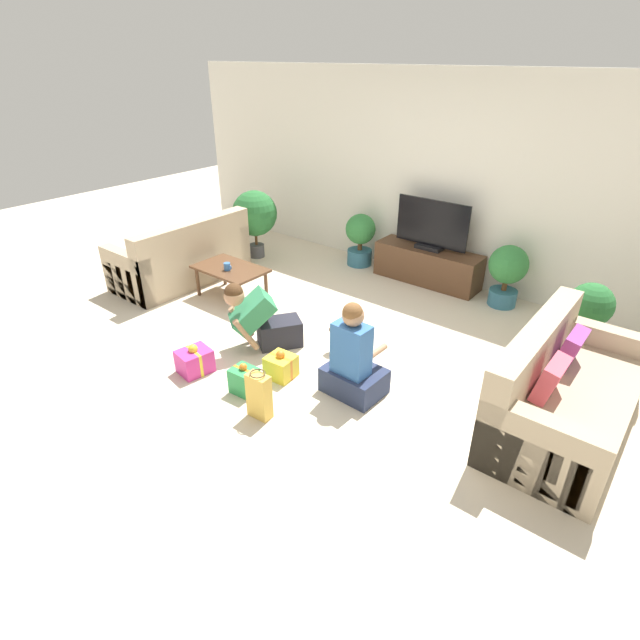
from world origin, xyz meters
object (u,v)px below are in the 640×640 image
tv (432,228)px  gift_bag_a (259,396)px  dog (349,331)px  gift_box_a (195,361)px  coffee_table (230,271)px  potted_plant_back_right (507,271)px  sofa_right (563,396)px  sofa_left (183,259)px  potted_plant_back_left (360,237)px  person_sitting (353,362)px  mug (227,267)px  potted_plant_corner_right (588,315)px  tv_console (427,265)px  potted_plant_corner_left (255,215)px  gift_box_c (281,366)px  gift_box_b (244,380)px  person_kneeling (261,318)px

tv → gift_bag_a: 3.46m
dog → gift_box_a: 1.56m
coffee_table → potted_plant_back_right: potted_plant_back_right is taller
sofa_right → sofa_left: bearing=90.1°
potted_plant_back_left → gift_bag_a: 3.61m
person_sitting → mug: bearing=-12.8°
sofa_right → potted_plant_corner_right: (-0.15, 1.22, 0.19)m
tv_console → gift_bag_a: (0.25, -3.41, -0.02)m
potted_plant_corner_left → potted_plant_back_right: bearing=11.5°
potted_plant_back_right → gift_box_a: potted_plant_back_right is taller
coffee_table → gift_box_c: size_ratio=3.10×
potted_plant_back_right → person_sitting: size_ratio=0.82×
tv_console → tv: (0.00, 0.00, 0.52)m
gift_box_b → gift_box_c: 0.40m
tv_console → person_kneeling: (-0.53, -2.59, 0.10)m
potted_plant_back_left → gift_box_b: potted_plant_back_left is taller
sofa_left → tv_console: sofa_left is taller
potted_plant_corner_left → potted_plant_back_left: potted_plant_corner_left is taller
potted_plant_corner_right → gift_box_c: potted_plant_corner_right is taller
coffee_table → potted_plant_back_right: 3.33m
sofa_left → dog: sofa_left is taller
potted_plant_back_right → gift_box_b: 3.42m
sofa_right → dog: 2.04m
gift_box_c → mug: 1.85m
potted_plant_corner_right → potted_plant_back_right: (-1.04, 0.70, -0.05)m
sofa_right → potted_plant_corner_right: size_ratio=2.15×
person_kneeling → sofa_right: bearing=46.7°
person_kneeling → person_sitting: bearing=31.3°
sofa_left → potted_plant_corner_right: size_ratio=2.15×
potted_plant_back_left → potted_plant_back_right: bearing=0.0°
coffee_table → gift_box_a: size_ratio=2.60×
tv → potted_plant_back_left: bearing=-177.3°
potted_plant_back_right → dog: potted_plant_back_right is taller
potted_plant_corner_right → mug: potted_plant_corner_right is taller
dog → gift_box_c: (-0.22, -0.79, -0.11)m
dog → mug: (-1.84, 0.03, 0.23)m
potted_plant_corner_right → potted_plant_back_right: 1.26m
coffee_table → gift_box_c: coffee_table is taller
dog → potted_plant_back_left: bearing=168.4°
tv → potted_plant_corner_right: size_ratio=1.21×
potted_plant_back_right → gift_box_a: 3.73m
potted_plant_corner_right → gift_box_a: 3.83m
person_sitting → gift_box_b: (-0.77, -0.60, -0.21)m
sofa_left → coffee_table: bearing=91.0°
potted_plant_back_right → person_sitting: person_sitting is taller
potted_plant_corner_left → person_kneeling: potted_plant_corner_left is taller
potted_plant_back_left → gift_box_c: potted_plant_back_left is taller
tv_console → tv: 0.52m
gift_bag_a → dog: bearing=91.8°
coffee_table → gift_bag_a: size_ratio=2.03×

